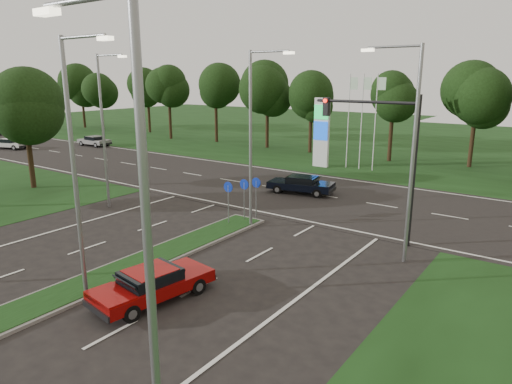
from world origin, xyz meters
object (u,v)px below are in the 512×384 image
Objects in this scene: red_sedan at (152,283)px; far_car_b at (11,143)px; far_car_a at (94,141)px; navy_sedan at (301,184)px.

red_sedan is 1.03× the size of far_car_b.
far_car_b is at bearing 167.76° from red_sedan.
far_car_a is 8.76m from far_car_b.
far_car_a is 0.92× the size of far_car_b.
far_car_b is (-36.05, -1.44, -0.02)m from navy_sedan.
far_car_b is (-39.50, 14.99, -0.01)m from red_sedan.
navy_sedan reaches higher than far_car_b.
red_sedan is 1.11× the size of far_car_a.
red_sedan is at bearing -127.32° from far_car_b.
navy_sedan is at bearing -104.24° from far_car_b.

